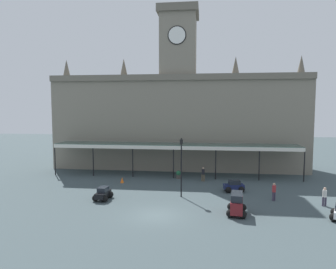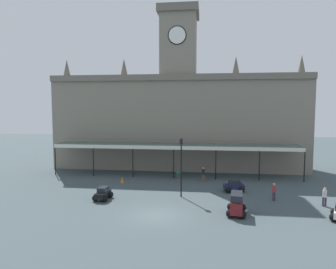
{
  "view_description": "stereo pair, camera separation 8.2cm",
  "coord_description": "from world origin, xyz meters",
  "px_view_note": "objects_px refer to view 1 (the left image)",
  "views": [
    {
      "loc": [
        3.8,
        -23.56,
        8.6
      ],
      "look_at": [
        0.0,
        7.56,
        5.84
      ],
      "focal_mm": 32.68,
      "sensor_mm": 36.0,
      "label": 1
    },
    {
      "loc": [
        3.88,
        -23.55,
        8.6
      ],
      "look_at": [
        0.0,
        7.56,
        5.84
      ],
      "focal_mm": 32.68,
      "sensor_mm": 36.0,
      "label": 2
    }
  ],
  "objects_px": {
    "car_black_sedan": "(103,194)",
    "victorian_lamppost": "(181,161)",
    "planter_forecourt_centre": "(178,174)",
    "car_maroon_van": "(237,205)",
    "pedestrian_beside_cars": "(274,191)",
    "car_navy_sedan": "(234,187)",
    "pedestrian_crossing_forecourt": "(203,174)",
    "pedestrian_near_entrance": "(325,196)",
    "traffic_cone": "(122,180)"
  },
  "relations": [
    {
      "from": "traffic_cone",
      "to": "planter_forecourt_centre",
      "type": "relative_size",
      "value": 0.68
    },
    {
      "from": "pedestrian_crossing_forecourt",
      "to": "traffic_cone",
      "type": "height_order",
      "value": "pedestrian_crossing_forecourt"
    },
    {
      "from": "car_navy_sedan",
      "to": "pedestrian_beside_cars",
      "type": "height_order",
      "value": "pedestrian_beside_cars"
    },
    {
      "from": "victorian_lamppost",
      "to": "traffic_cone",
      "type": "bearing_deg",
      "value": 146.83
    },
    {
      "from": "pedestrian_beside_cars",
      "to": "traffic_cone",
      "type": "bearing_deg",
      "value": 162.8
    },
    {
      "from": "car_maroon_van",
      "to": "pedestrian_beside_cars",
      "type": "bearing_deg",
      "value": 47.6
    },
    {
      "from": "victorian_lamppost",
      "to": "traffic_cone",
      "type": "distance_m",
      "value": 9.13
    },
    {
      "from": "pedestrian_beside_cars",
      "to": "traffic_cone",
      "type": "height_order",
      "value": "pedestrian_beside_cars"
    },
    {
      "from": "pedestrian_beside_cars",
      "to": "pedestrian_near_entrance",
      "type": "height_order",
      "value": "same"
    },
    {
      "from": "car_maroon_van",
      "to": "car_navy_sedan",
      "type": "bearing_deg",
      "value": 86.73
    },
    {
      "from": "pedestrian_beside_cars",
      "to": "planter_forecourt_centre",
      "type": "xyz_separation_m",
      "value": [
        -9.57,
        7.86,
        -0.42
      ]
    },
    {
      "from": "car_black_sedan",
      "to": "traffic_cone",
      "type": "height_order",
      "value": "car_black_sedan"
    },
    {
      "from": "traffic_cone",
      "to": "victorian_lamppost",
      "type": "bearing_deg",
      "value": -33.17
    },
    {
      "from": "car_maroon_van",
      "to": "car_black_sedan",
      "type": "bearing_deg",
      "value": 168.03
    },
    {
      "from": "pedestrian_crossing_forecourt",
      "to": "planter_forecourt_centre",
      "type": "height_order",
      "value": "pedestrian_crossing_forecourt"
    },
    {
      "from": "pedestrian_near_entrance",
      "to": "planter_forecourt_centre",
      "type": "bearing_deg",
      "value": 146.58
    },
    {
      "from": "planter_forecourt_centre",
      "to": "car_maroon_van",
      "type": "bearing_deg",
      "value": -64.37
    },
    {
      "from": "pedestrian_near_entrance",
      "to": "traffic_cone",
      "type": "relative_size",
      "value": 2.55
    },
    {
      "from": "pedestrian_crossing_forecourt",
      "to": "planter_forecourt_centre",
      "type": "xyz_separation_m",
      "value": [
        -2.99,
        1.15,
        -0.42
      ]
    },
    {
      "from": "victorian_lamppost",
      "to": "planter_forecourt_centre",
      "type": "relative_size",
      "value": 5.96
    },
    {
      "from": "planter_forecourt_centre",
      "to": "car_navy_sedan",
      "type": "bearing_deg",
      "value": -40.18
    },
    {
      "from": "planter_forecourt_centre",
      "to": "pedestrian_crossing_forecourt",
      "type": "bearing_deg",
      "value": -20.98
    },
    {
      "from": "pedestrian_beside_cars",
      "to": "pedestrian_crossing_forecourt",
      "type": "distance_m",
      "value": 9.39
    },
    {
      "from": "car_maroon_van",
      "to": "traffic_cone",
      "type": "bearing_deg",
      "value": 142.97
    },
    {
      "from": "pedestrian_near_entrance",
      "to": "planter_forecourt_centre",
      "type": "height_order",
      "value": "pedestrian_near_entrance"
    },
    {
      "from": "pedestrian_near_entrance",
      "to": "car_maroon_van",
      "type": "bearing_deg",
      "value": -158.74
    },
    {
      "from": "pedestrian_beside_cars",
      "to": "victorian_lamppost",
      "type": "relative_size",
      "value": 0.29
    },
    {
      "from": "pedestrian_beside_cars",
      "to": "planter_forecourt_centre",
      "type": "bearing_deg",
      "value": 140.6
    },
    {
      "from": "car_black_sedan",
      "to": "victorian_lamppost",
      "type": "distance_m",
      "value": 8.01
    },
    {
      "from": "pedestrian_crossing_forecourt",
      "to": "car_maroon_van",
      "type": "bearing_deg",
      "value": -75.69
    },
    {
      "from": "pedestrian_crossing_forecourt",
      "to": "victorian_lamppost",
      "type": "relative_size",
      "value": 0.29
    },
    {
      "from": "traffic_cone",
      "to": "pedestrian_crossing_forecourt",
      "type": "bearing_deg",
      "value": 11.16
    },
    {
      "from": "car_black_sedan",
      "to": "planter_forecourt_centre",
      "type": "height_order",
      "value": "car_black_sedan"
    },
    {
      "from": "car_black_sedan",
      "to": "planter_forecourt_centre",
      "type": "bearing_deg",
      "value": 56.48
    },
    {
      "from": "car_maroon_van",
      "to": "victorian_lamppost",
      "type": "xyz_separation_m",
      "value": [
        -4.83,
        4.37,
        2.69
      ]
    },
    {
      "from": "planter_forecourt_centre",
      "to": "pedestrian_beside_cars",
      "type": "bearing_deg",
      "value": -39.4
    },
    {
      "from": "car_maroon_van",
      "to": "car_navy_sedan",
      "type": "relative_size",
      "value": 1.15
    },
    {
      "from": "pedestrian_beside_cars",
      "to": "pedestrian_near_entrance",
      "type": "relative_size",
      "value": 1.0
    },
    {
      "from": "car_black_sedan",
      "to": "car_maroon_van",
      "type": "bearing_deg",
      "value": -11.97
    },
    {
      "from": "car_black_sedan",
      "to": "car_navy_sedan",
      "type": "relative_size",
      "value": 0.97
    },
    {
      "from": "car_navy_sedan",
      "to": "pedestrian_crossing_forecourt",
      "type": "bearing_deg",
      "value": 127.98
    },
    {
      "from": "pedestrian_crossing_forecourt",
      "to": "planter_forecourt_centre",
      "type": "relative_size",
      "value": 1.74
    },
    {
      "from": "car_maroon_van",
      "to": "pedestrian_crossing_forecourt",
      "type": "bearing_deg",
      "value": 104.31
    },
    {
      "from": "pedestrian_beside_cars",
      "to": "car_maroon_van",
      "type": "bearing_deg",
      "value": -132.4
    },
    {
      "from": "car_maroon_van",
      "to": "pedestrian_near_entrance",
      "type": "distance_m",
      "value": 8.41
    },
    {
      "from": "car_black_sedan",
      "to": "car_maroon_van",
      "type": "height_order",
      "value": "car_maroon_van"
    },
    {
      "from": "car_maroon_van",
      "to": "pedestrian_near_entrance",
      "type": "bearing_deg",
      "value": 21.26
    },
    {
      "from": "car_navy_sedan",
      "to": "pedestrian_crossing_forecourt",
      "type": "relative_size",
      "value": 1.3
    },
    {
      "from": "car_black_sedan",
      "to": "victorian_lamppost",
      "type": "xyz_separation_m",
      "value": [
        7.21,
        1.81,
        3.0
      ]
    },
    {
      "from": "car_black_sedan",
      "to": "car_maroon_van",
      "type": "distance_m",
      "value": 12.31
    }
  ]
}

